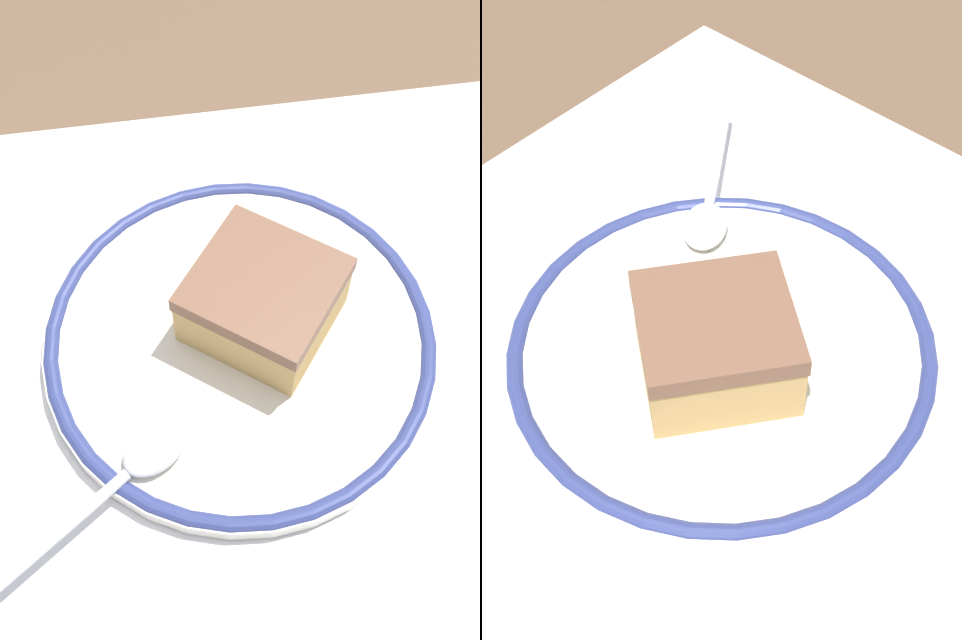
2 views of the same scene
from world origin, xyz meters
TOP-DOWN VIEW (x-y plane):
  - ground_plane at (0.00, 0.00)m, footprint 2.40×2.40m
  - placemat at (0.00, 0.00)m, footprint 0.41×0.44m
  - plate at (0.02, -0.01)m, footprint 0.23×0.23m
  - cake_slice at (0.03, -0.02)m, footprint 0.10×0.11m
  - spoon at (-0.06, 0.06)m, footprint 0.09×0.12m

SIDE VIEW (x-z plane):
  - ground_plane at x=0.00m, z-range 0.00..0.00m
  - placemat at x=0.00m, z-range 0.00..0.00m
  - plate at x=0.02m, z-range 0.00..0.02m
  - spoon at x=-0.06m, z-range 0.01..0.02m
  - cake_slice at x=0.03m, z-range 0.01..0.06m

